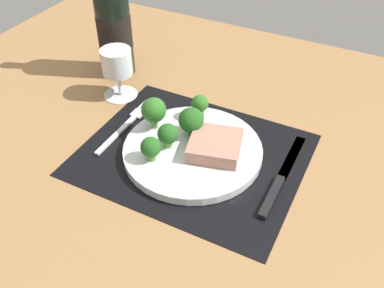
# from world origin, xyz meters

# --- Properties ---
(ground_plane) EXTENTS (1.40, 1.10, 0.03)m
(ground_plane) POSITION_xyz_m (0.00, 0.00, -0.01)
(ground_plane) COLOR #996D42
(placemat) EXTENTS (0.40, 0.33, 0.00)m
(placemat) POSITION_xyz_m (0.00, 0.00, 0.00)
(placemat) COLOR black
(placemat) RESTS_ON ground_plane
(plate) EXTENTS (0.26, 0.26, 0.02)m
(plate) POSITION_xyz_m (0.00, 0.00, 0.01)
(plate) COLOR silver
(plate) RESTS_ON placemat
(steak) EXTENTS (0.11, 0.11, 0.03)m
(steak) POSITION_xyz_m (0.04, 0.01, 0.03)
(steak) COLOR tan
(steak) RESTS_ON plate
(broccoli_near_steak) EXTENTS (0.05, 0.05, 0.06)m
(broccoli_near_steak) POSITION_xyz_m (-0.09, 0.02, 0.06)
(broccoli_near_steak) COLOR #5B8942
(broccoli_near_steak) RESTS_ON plate
(broccoli_front_edge) EXTENTS (0.05, 0.05, 0.06)m
(broccoli_front_edge) POSITION_xyz_m (-0.02, 0.03, 0.05)
(broccoli_front_edge) COLOR #5B8942
(broccoli_front_edge) RESTS_ON plate
(broccoli_center) EXTENTS (0.04, 0.04, 0.05)m
(broccoli_center) POSITION_xyz_m (-0.05, -0.06, 0.05)
(broccoli_center) COLOR #5B8942
(broccoli_center) RESTS_ON plate
(broccoli_near_fork) EXTENTS (0.04, 0.04, 0.05)m
(broccoli_near_fork) POSITION_xyz_m (-0.04, -0.02, 0.05)
(broccoli_near_fork) COLOR #6B994C
(broccoli_near_fork) RESTS_ON plate
(broccoli_back_left) EXTENTS (0.03, 0.03, 0.05)m
(broccoli_back_left) POSITION_xyz_m (-0.03, 0.09, 0.05)
(broccoli_back_left) COLOR #5B8942
(broccoli_back_left) RESTS_ON plate
(fork) EXTENTS (0.02, 0.19, 0.01)m
(fork) POSITION_xyz_m (-0.16, 0.01, 0.01)
(fork) COLOR silver
(fork) RESTS_ON placemat
(knife) EXTENTS (0.02, 0.23, 0.01)m
(knife) POSITION_xyz_m (0.17, 0.01, 0.01)
(knife) COLOR black
(knife) RESTS_ON placemat
(wine_bottle) EXTENTS (0.08, 0.08, 0.32)m
(wine_bottle) POSITION_xyz_m (-0.29, 0.19, 0.12)
(wine_bottle) COLOR black
(wine_bottle) RESTS_ON ground_plane
(wine_glass) EXTENTS (0.08, 0.08, 0.11)m
(wine_glass) POSITION_xyz_m (-0.23, 0.11, 0.07)
(wine_glass) COLOR silver
(wine_glass) RESTS_ON ground_plane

